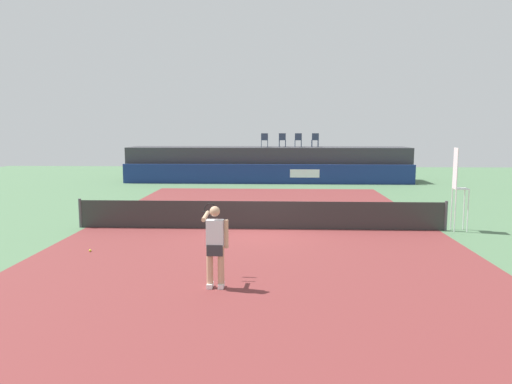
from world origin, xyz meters
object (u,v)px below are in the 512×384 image
(umpire_chair, at_px, (458,183))
(net_post_near, at_px, (80,213))
(spectator_chair_left, at_px, (282,139))
(net_post_far, at_px, (446,216))
(tennis_ball, at_px, (90,250))
(spectator_chair_center, at_px, (298,139))
(spectator_chair_far_left, at_px, (264,139))
(spectator_chair_right, at_px, (315,139))
(tennis_player, at_px, (215,244))

(umpire_chair, bearing_deg, net_post_near, -179.97)
(spectator_chair_left, height_order, net_post_near, spectator_chair_left)
(net_post_far, distance_m, tennis_ball, 11.29)
(net_post_near, xyz_separation_m, net_post_far, (12.40, 0.00, 0.00))
(spectator_chair_center, bearing_deg, spectator_chair_far_left, -176.29)
(spectator_chair_left, relative_size, spectator_chair_right, 1.00)
(spectator_chair_left, distance_m, tennis_ball, 19.47)
(spectator_chair_center, distance_m, net_post_near, 17.32)
(tennis_ball, bearing_deg, spectator_chair_center, 70.43)
(umpire_chair, relative_size, tennis_player, 1.56)
(umpire_chair, bearing_deg, spectator_chair_left, 110.24)
(spectator_chair_center, distance_m, tennis_player, 21.48)
(spectator_chair_right, relative_size, net_post_near, 0.89)
(net_post_near, xyz_separation_m, tennis_ball, (1.60, -3.27, -0.46))
(spectator_chair_center, height_order, umpire_chair, spectator_chair_center)
(spectator_chair_left, xyz_separation_m, spectator_chair_center, (1.02, -0.09, 0.00))
(spectator_chair_center, relative_size, net_post_far, 0.89)
(spectator_chair_right, bearing_deg, net_post_far, -78.34)
(spectator_chair_left, xyz_separation_m, tennis_ball, (-5.52, -18.49, -2.66))
(spectator_chair_far_left, height_order, umpire_chair, spectator_chair_far_left)
(umpire_chair, bearing_deg, spectator_chair_center, 106.89)
(net_post_far, xyz_separation_m, tennis_player, (-6.95, -6.12, 0.46))
(net_post_far, bearing_deg, tennis_player, -138.67)
(spectator_chair_left, bearing_deg, spectator_chair_far_left, -168.75)
(net_post_far, height_order, tennis_player, tennis_player)
(spectator_chair_left, distance_m, tennis_player, 21.46)
(net_post_near, xyz_separation_m, tennis_player, (5.45, -6.12, 0.46))
(spectator_chair_right, height_order, tennis_player, spectator_chair_right)
(spectator_chair_left, height_order, tennis_ball, spectator_chair_left)
(spectator_chair_right, bearing_deg, spectator_chair_center, -170.54)
(umpire_chair, xyz_separation_m, net_post_near, (-12.73, -0.01, -1.09))
(spectator_chair_right, height_order, net_post_near, spectator_chair_right)
(spectator_chair_far_left, distance_m, net_post_near, 16.28)
(umpire_chair, bearing_deg, tennis_ball, -163.58)
(umpire_chair, distance_m, net_post_far, 1.14)
(net_post_near, distance_m, tennis_ball, 3.67)
(spectator_chair_right, distance_m, net_post_far, 15.78)
(spectator_chair_left, relative_size, umpire_chair, 0.32)
(spectator_chair_center, xyz_separation_m, net_post_near, (-8.14, -15.12, -2.19))
(spectator_chair_center, relative_size, tennis_ball, 13.06)
(tennis_player, bearing_deg, spectator_chair_right, 79.96)
(spectator_chair_left, bearing_deg, spectator_chair_center, -4.96)
(spectator_chair_center, relative_size, umpire_chair, 0.32)
(tennis_player, relative_size, tennis_ball, 26.03)
(spectator_chair_right, bearing_deg, spectator_chair_left, -177.43)
(umpire_chair, xyz_separation_m, net_post_far, (-0.33, -0.01, -1.09))
(net_post_near, bearing_deg, spectator_chair_left, 64.90)
(net_post_near, distance_m, tennis_player, 8.20)
(spectator_chair_right, xyz_separation_m, net_post_near, (-9.24, -15.31, -2.19))
(spectator_chair_right, xyz_separation_m, net_post_far, (3.16, -15.31, -2.19))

